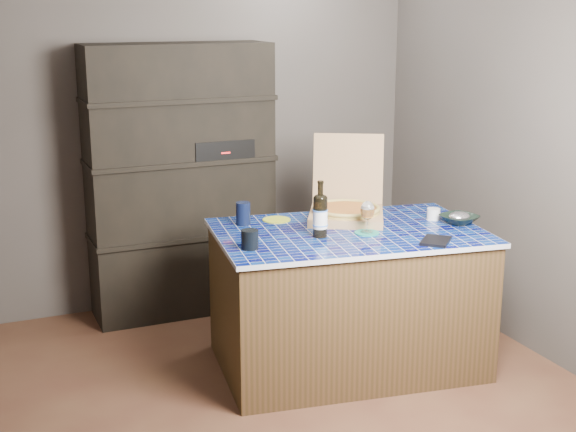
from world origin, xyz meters
name	(u,v)px	position (x,y,z in m)	size (l,w,h in m)	color
room	(265,173)	(0.00, 0.00, 1.25)	(3.50, 3.50, 3.50)	brown
shelving_unit	(181,181)	(0.00, 1.53, 0.90)	(1.20, 0.41, 1.80)	black
kitchen_island	(348,298)	(0.63, 0.31, 0.41)	(1.60, 1.14, 0.81)	#49311C
pizza_box	(346,208)	(0.73, 0.54, 0.88)	(0.62, 0.66, 0.46)	#9E6D51
mead_bottle	(320,215)	(0.42, 0.26, 0.93)	(0.08, 0.08, 0.31)	black
teal_trivet	(367,233)	(0.69, 0.22, 0.81)	(0.14, 0.14, 0.01)	#187D6B
wine_glass	(367,211)	(0.69, 0.22, 0.94)	(0.08, 0.08, 0.18)	white
tumbler	(250,239)	(-0.01, 0.20, 0.86)	(0.09, 0.09, 0.10)	black
dvd_case	(436,241)	(0.94, -0.08, 0.82)	(0.14, 0.19, 0.02)	black
bowl	(459,219)	(1.28, 0.19, 0.84)	(0.21, 0.21, 0.05)	black
foil_contents	(459,217)	(1.28, 0.19, 0.85)	(0.13, 0.11, 0.06)	silver
white_jar	(433,214)	(1.19, 0.33, 0.84)	(0.08, 0.08, 0.07)	white
navy_cup	(243,214)	(0.12, 0.66, 0.88)	(0.08, 0.08, 0.13)	black
green_trivet	(277,220)	(0.34, 0.68, 0.81)	(0.16, 0.16, 0.01)	#BBCC2B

